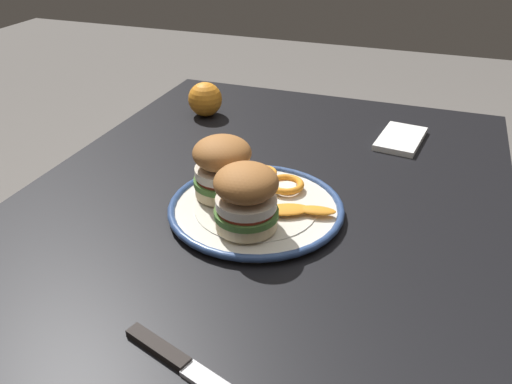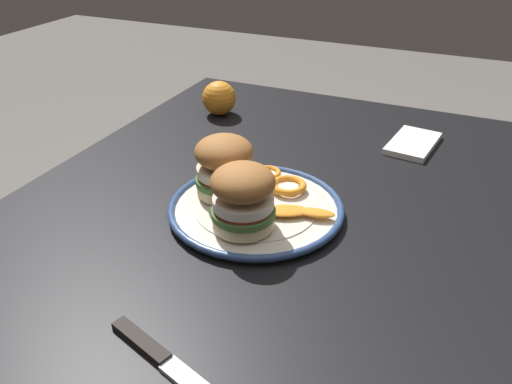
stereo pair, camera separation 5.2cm
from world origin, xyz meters
TOP-DOWN VIEW (x-y plane):
  - dining_table at (0.00, 0.00)m, footprint 1.10×0.81m
  - dinner_plate at (0.03, 0.01)m, footprint 0.28×0.28m
  - sandwich_half_left at (0.10, 0.01)m, footprint 0.13×0.13m
  - sandwich_half_right at (0.02, -0.06)m, footprint 0.13×0.13m
  - orange_peel_curled at (-0.03, 0.04)m, footprint 0.09×0.09m
  - orange_peel_strip_long at (0.04, 0.06)m, footprint 0.06×0.08m
  - orange_peel_strip_short at (0.03, 0.10)m, footprint 0.04×0.07m
  - orange_peel_small_curl at (-0.06, -0.02)m, footprint 0.06×0.06m
  - whole_orange at (-0.33, -0.25)m, footprint 0.08×0.08m
  - table_knife at (0.36, 0.05)m, footprint 0.09×0.22m
  - folded_napkin at (-0.33, 0.19)m, footprint 0.15×0.10m

SIDE VIEW (x-z plane):
  - dining_table at x=0.00m, z-range 0.26..1.02m
  - table_knife at x=0.36m, z-range 0.76..0.77m
  - folded_napkin at x=-0.33m, z-range 0.76..0.78m
  - dinner_plate at x=0.03m, z-range 0.76..0.78m
  - orange_peel_small_curl at x=-0.06m, z-range 0.78..0.79m
  - orange_peel_strip_long at x=0.04m, z-range 0.78..0.79m
  - orange_peel_strip_short at x=0.03m, z-range 0.78..0.79m
  - orange_peel_curled at x=-0.03m, z-range 0.78..0.79m
  - whole_orange at x=-0.33m, z-range 0.76..0.84m
  - sandwich_half_left at x=0.10m, z-range 0.78..0.88m
  - sandwich_half_right at x=0.02m, z-range 0.78..0.88m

